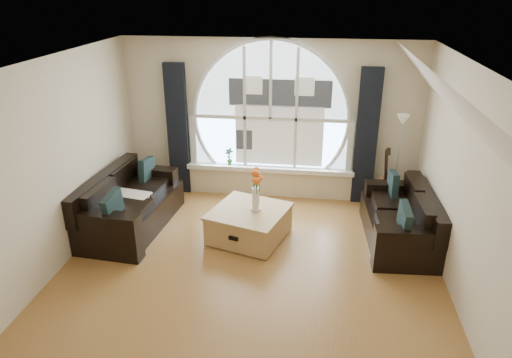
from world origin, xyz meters
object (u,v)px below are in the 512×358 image
Objects in this scene: potted_plant at (229,156)px; sofa_left at (130,204)px; guitar at (385,176)px; vase_flowers at (256,185)px; coffee_chest at (249,223)px; sofa_right at (400,216)px; floor_lamp at (397,163)px.

sofa_left is at bearing -131.25° from potted_plant.
potted_plant is at bearing 165.33° from guitar.
vase_flowers reaches higher than sofa_left.
sofa_left is 1.90× the size of coffee_chest.
guitar reaches higher than sofa_right.
vase_flowers is at bearing -157.04° from guitar.
sofa_right is at bearing 5.22° from vase_flowers.
coffee_chest is at bearing -69.34° from potted_plant.
sofa_right is 1.72× the size of coffee_chest.
floor_lamp is (4.09, 1.26, 0.40)m from sofa_left.
sofa_left is 1.86m from coffee_chest.
sofa_left is 2.77× the size of vase_flowers.
sofa_right is 2.18m from coffee_chest.
sofa_right is 1.10× the size of floor_lamp.
guitar is (-0.17, 0.07, -0.27)m from floor_lamp.
coffee_chest is at bearing -149.01° from floor_lamp.
vase_flowers is (1.94, -0.06, 0.45)m from sofa_left.
sofa_left is 4.02m from sofa_right.
floor_lamp is (0.08, 1.14, 0.40)m from sofa_right.
sofa_left is 1.21× the size of floor_lamp.
sofa_left reaches higher than sofa_right.
coffee_chest is at bearing -157.86° from guitar.
floor_lamp is 1.51× the size of guitar.
sofa_left is 2.00m from vase_flowers.
coffee_chest is 3.39× the size of potted_plant.
coffee_chest is 0.64× the size of floor_lamp.
guitar is 2.66m from potted_plant.
sofa_left is at bearing -165.58° from coffee_chest.
floor_lamp is at bearing 48.06° from coffee_chest.
sofa_right is at bearing 22.65° from coffee_chest.
guitar is at bearing 51.39° from coffee_chest.
sofa_left is 1.95m from potted_plant.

